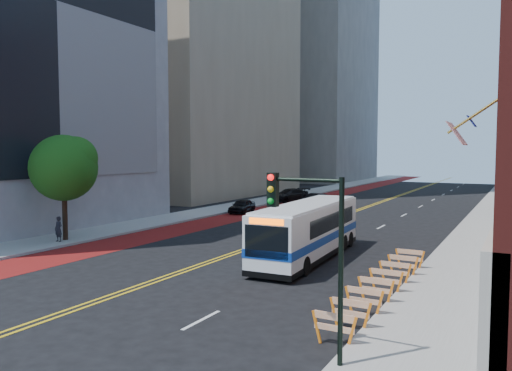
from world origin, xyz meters
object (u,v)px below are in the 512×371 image
object	(u,v)px
street_tree	(65,165)
pedestrian	(59,229)
car_b	(314,200)
transit_bus	(309,230)
car_a	(242,206)
car_c	(289,195)
traffic_signal	(310,229)

from	to	relation	value
street_tree	pedestrian	size ratio (longest dim) A/B	4.23
pedestrian	street_tree	bearing A→B (deg)	99.11
car_b	pedestrian	distance (m)	28.06
transit_bus	pedestrian	size ratio (longest dim) A/B	7.00
transit_bus	street_tree	bearing A→B (deg)	-172.35
car_a	car_c	world-z (taller)	car_c
pedestrian	traffic_signal	bearing A→B (deg)	-23.44
car_b	traffic_signal	bearing A→B (deg)	-53.83
transit_bus	car_c	bearing A→B (deg)	113.83
street_tree	pedestrian	distance (m)	4.03
car_b	car_c	xyz separation A→B (m)	(-4.29, 3.07, 0.07)
traffic_signal	car_c	bearing A→B (deg)	115.46
car_a	car_b	world-z (taller)	car_b
car_c	pedestrian	bearing A→B (deg)	-73.64
traffic_signal	car_a	bearing A→B (deg)	123.34
traffic_signal	car_c	distance (m)	43.63
traffic_signal	car_b	bearing A→B (deg)	111.71
pedestrian	car_a	bearing A→B (deg)	83.18
traffic_signal	car_c	world-z (taller)	traffic_signal
street_tree	transit_bus	distance (m)	16.11
traffic_signal	street_tree	bearing A→B (deg)	155.18
car_a	car_b	distance (m)	9.26
traffic_signal	car_c	xyz separation A→B (m)	(-18.71, 39.30, -2.97)
traffic_signal	car_a	xyz separation A→B (m)	(-18.32, 27.84, -3.07)
traffic_signal	car_b	world-z (taller)	traffic_signal
transit_bus	car_c	size ratio (longest dim) A/B	2.15
car_b	transit_bus	bearing A→B (deg)	-54.26
transit_bus	car_b	world-z (taller)	transit_bus
car_c	pedestrian	xyz separation A→B (m)	(-1.83, -30.46, 0.19)
car_a	car_c	xyz separation A→B (m)	(-0.40, 11.46, 0.09)
car_b	pedestrian	xyz separation A→B (m)	(-6.12, -27.39, 0.27)
car_b	pedestrian	world-z (taller)	pedestrian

